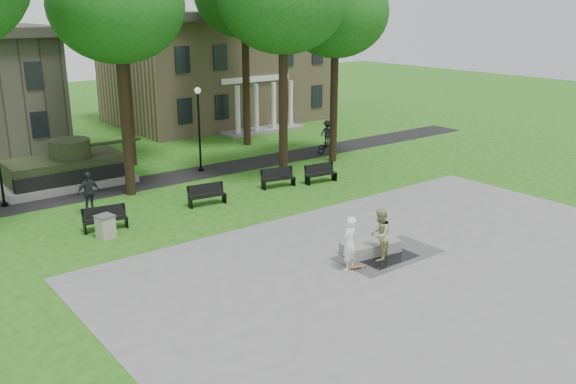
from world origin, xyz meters
The scene contains 21 objects.
ground centered at (0.00, 0.00, 0.00)m, with size 120.00×120.00×0.00m, color #1C5313.
plaza centered at (0.00, -5.00, 0.01)m, with size 22.00×16.00×0.02m, color gray.
footpath centered at (0.00, 12.00, 0.01)m, with size 44.00×2.60×0.01m, color black.
building_right centered at (10.00, 26.00, 4.34)m, with size 17.00×12.00×8.60m.
tree_1 centered at (-4.50, 10.50, 8.95)m, with size 6.20×6.20×11.63m.
tree_3 centered at (8.00, 9.50, 8.60)m, with size 6.00×6.00×11.19m.
lamp_mid centered at (0.50, 12.30, 2.79)m, with size 0.36×0.36×4.73m.
lamp_right centered at (10.50, 12.30, 2.79)m, with size 0.36×0.36×4.73m.
tank_monument centered at (-6.46, 14.00, 0.86)m, with size 7.45×3.40×2.40m.
puddle centered at (-0.31, -2.95, 0.02)m, with size 2.20×1.20×0.00m, color black.
concrete_block centered at (-0.49, -2.20, 0.24)m, with size 2.20×1.00×0.45m, color gray.
skateboard centered at (-1.95, -2.90, 0.06)m, with size 0.78×0.20×0.07m, color brown.
skateboarder centered at (-2.20, -2.81, 1.00)m, with size 0.72×0.47×1.97m, color white.
friend_watching centered at (-0.68, -2.83, 0.99)m, with size 0.95×0.74×1.95m, color tan.
pedestrian_walker centered at (-7.13, 8.99, 0.94)m, with size 1.10×0.46×1.88m, color #21232C.
cyclist centered at (9.19, 11.36, 0.86)m, with size 1.97×1.16×2.09m.
park_bench_0 centered at (-7.46, 6.40, 0.52)m, with size 1.85×0.81×1.00m.
park_bench_1 centered at (-2.39, 6.74, 0.52)m, with size 1.85×0.77×1.00m.
park_bench_2 centered at (2.02, 7.06, 0.52)m, with size 1.85×0.86×1.00m.
park_bench_3 centered at (4.34, 6.40, 0.52)m, with size 1.84×0.73×1.00m.
trash_bin centered at (-7.78, 5.47, 0.49)m, with size 0.77×0.77×0.96m.
Camera 1 is at (-16.00, -17.21, 8.93)m, focal length 38.00 mm.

